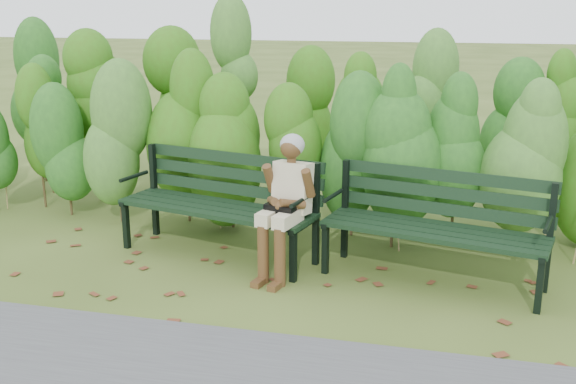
# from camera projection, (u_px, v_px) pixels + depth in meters

# --- Properties ---
(ground) EXTENTS (80.00, 80.00, 0.00)m
(ground) POSITION_uv_depth(u_px,v_px,m) (279.00, 283.00, 5.99)
(ground) COLOR #3C4D1A
(hedge_band) EXTENTS (11.04, 1.67, 2.42)m
(hedge_band) POSITION_uv_depth(u_px,v_px,m) (320.00, 112.00, 7.39)
(hedge_band) COLOR #47381E
(hedge_band) RESTS_ON ground
(leaf_litter) EXTENTS (5.63, 2.25, 0.01)m
(leaf_litter) POSITION_uv_depth(u_px,v_px,m) (254.00, 274.00, 6.18)
(leaf_litter) COLOR brown
(leaf_litter) RESTS_ON ground
(bench_left) EXTENTS (2.08, 1.09, 0.99)m
(bench_left) POSITION_uv_depth(u_px,v_px,m) (223.00, 196.00, 6.58)
(bench_left) COLOR black
(bench_left) RESTS_ON ground
(bench_right) EXTENTS (2.04, 1.06, 0.97)m
(bench_right) POSITION_uv_depth(u_px,v_px,m) (437.00, 218.00, 5.95)
(bench_right) COLOR black
(bench_right) RESTS_ON ground
(seated_woman) EXTENTS (0.50, 0.74, 1.29)m
(seated_woman) POSITION_uv_depth(u_px,v_px,m) (286.00, 196.00, 6.02)
(seated_woman) COLOR beige
(seated_woman) RESTS_ON ground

